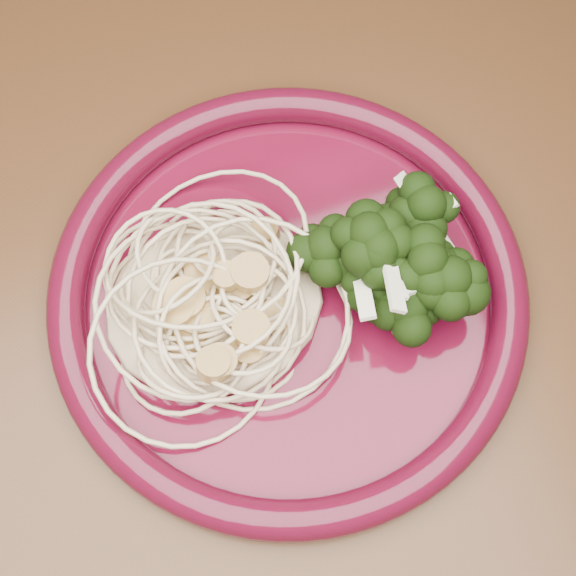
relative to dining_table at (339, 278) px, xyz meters
The scene contains 6 objects.
dining_table is the anchor object (origin of this frame).
dinner_plate 0.13m from the dining_table, 146.22° to the right, with size 0.36×0.36×0.03m.
spaghetti_pile 0.16m from the dining_table, 164.33° to the right, with size 0.14×0.12×0.03m, color beige.
scallop_cluster 0.19m from the dining_table, 164.33° to the right, with size 0.13×0.13×0.04m, color tan, non-canonical shape.
broccoli_pile 0.14m from the dining_table, 90.09° to the right, with size 0.09×0.15×0.05m, color black.
onion_garnish 0.17m from the dining_table, 90.09° to the right, with size 0.06×0.10×0.05m, color #E7E6C4, non-canonical shape.
Camera 1 is at (-0.12, -0.22, 1.25)m, focal length 50.00 mm.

